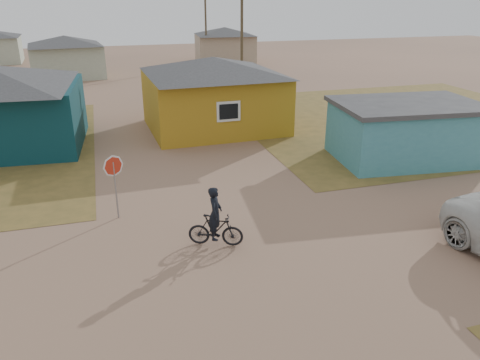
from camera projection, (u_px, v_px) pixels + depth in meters
name	position (u px, v px, depth m)	size (l,w,h in m)	color
ground	(246.00, 264.00, 13.11)	(120.00, 120.00, 0.00)	#966E56
grass_ne	(403.00, 118.00, 28.36)	(20.00, 18.00, 0.00)	olive
house_yellow	(214.00, 92.00, 25.46)	(7.72, 6.76, 3.90)	#AE801A
shed_turquoise	(406.00, 131.00, 20.91)	(6.71, 4.93, 2.60)	teal
house_pale_west	(66.00, 56.00, 41.06)	(7.04, 6.15, 3.60)	#ABB49A
house_beige_east	(225.00, 44.00, 50.62)	(6.95, 6.05, 3.60)	tan
utility_pole_near	(242.00, 37.00, 32.84)	(1.40, 0.20, 8.00)	brown
utility_pole_far	(206.00, 23.00, 47.33)	(1.40, 0.20, 8.00)	brown
stop_sign	(114.00, 172.00, 15.19)	(0.73, 0.11, 2.22)	gray
cyclist	(215.00, 225.00, 13.85)	(1.71, 1.08, 1.88)	black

